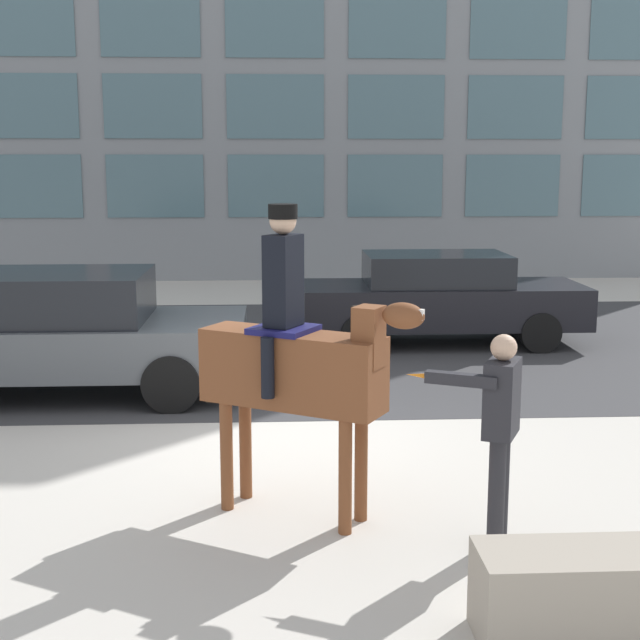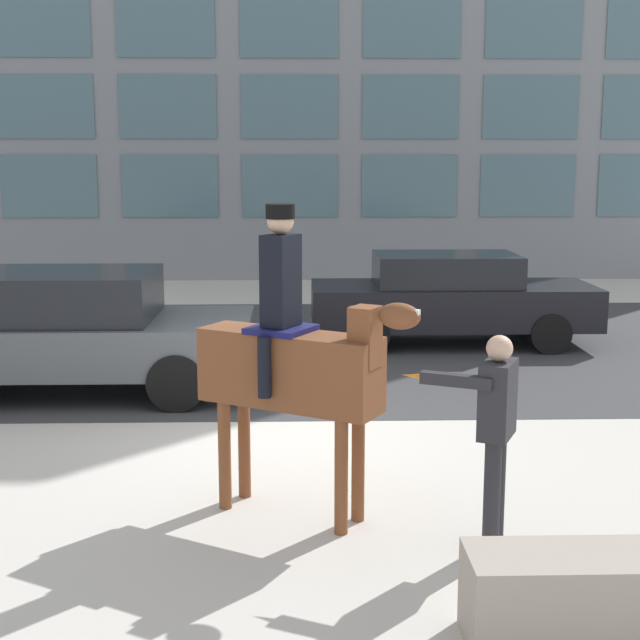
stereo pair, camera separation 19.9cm
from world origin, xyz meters
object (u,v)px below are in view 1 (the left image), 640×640
at_px(pedestrian_bystander, 499,424).
at_px(street_car_far_lane, 441,297).
at_px(mounted_horse_lead, 296,361).
at_px(planter_ledge, 627,594).
at_px(street_car_near_lane, 66,331).

distance_m(pedestrian_bystander, street_car_far_lane, 7.89).
bearing_deg(mounted_horse_lead, pedestrian_bystander, 4.51).
relative_size(mounted_horse_lead, planter_ledge, 1.38).
bearing_deg(street_car_far_lane, planter_ledge, -93.23).
relative_size(pedestrian_bystander, street_car_near_lane, 0.38).
bearing_deg(planter_ledge, street_car_far_lane, 86.77).
distance_m(street_car_near_lane, planter_ledge, 7.95).
xyz_separation_m(pedestrian_bystander, planter_ledge, (0.50, -1.36, -0.71)).
height_order(pedestrian_bystander, street_car_far_lane, pedestrian_bystander).
xyz_separation_m(street_car_near_lane, street_car_far_lane, (5.39, 2.93, -0.04)).
relative_size(mounted_horse_lead, street_car_far_lane, 0.58).
height_order(street_car_near_lane, planter_ledge, street_car_near_lane).
height_order(mounted_horse_lead, planter_ledge, mounted_horse_lead).
height_order(mounted_horse_lead, pedestrian_bystander, mounted_horse_lead).
xyz_separation_m(mounted_horse_lead, street_car_far_lane, (2.55, 7.09, -0.57)).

